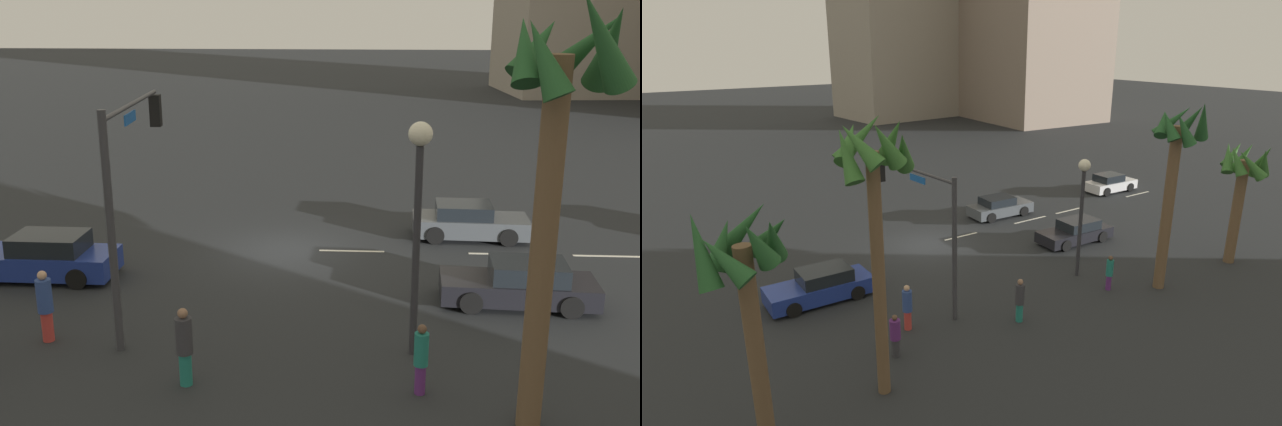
{
  "view_description": "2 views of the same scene",
  "coord_description": "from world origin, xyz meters",
  "views": [
    {
      "loc": [
        -2.62,
        24.0,
        8.31
      ],
      "look_at": [
        -1.25,
        1.36,
        1.75
      ],
      "focal_mm": 41.2,
      "sensor_mm": 36.0,
      "label": 1
    },
    {
      "loc": [
        14.05,
        24.0,
        10.88
      ],
      "look_at": [
        -1.61,
        1.05,
        1.83
      ],
      "focal_mm": 30.04,
      "sensor_mm": 36.0,
      "label": 2
    }
  ],
  "objects": [
    {
      "name": "pedestrian_1",
      "position": [
        1.28,
        9.4,
        0.98
      ],
      "size": [
        0.52,
        0.52,
        1.86
      ],
      "color": "#1E7266",
      "rests_on": "ground_plane"
    },
    {
      "name": "lane_stripe_1",
      "position": [
        -11.01,
        0.0,
        0.01
      ],
      "size": [
        2.46,
        0.14,
        0.01
      ],
      "primitive_type": "cube",
      "color": "silver",
      "rests_on": "ground_plane"
    },
    {
      "name": "building_3",
      "position": [
        -37.44,
        -34.25,
        12.55
      ],
      "size": [
        15.74,
        17.74,
        25.09
      ],
      "primitive_type": "cube",
      "rotation": [
        0.0,
        0.0,
        -0.06
      ],
      "color": "gray",
      "rests_on": "ground_plane"
    },
    {
      "name": "lane_stripe_2",
      "position": [
        -7.55,
        0.0,
        0.01
      ],
      "size": [
        2.58,
        0.14,
        0.01
      ],
      "primitive_type": "cube",
      "color": "silver",
      "rests_on": "ground_plane"
    },
    {
      "name": "lane_stripe_0",
      "position": [
        -18.0,
        0.0,
        0.01
      ],
      "size": [
        2.51,
        0.14,
        0.01
      ],
      "primitive_type": "cube",
      "color": "silver",
      "rests_on": "ground_plane"
    },
    {
      "name": "car_2",
      "position": [
        7.22,
        3.08,
        0.66
      ],
      "size": [
        4.53,
        1.94,
        1.42
      ],
      "color": "navy",
      "rests_on": "ground_plane"
    },
    {
      "name": "car_0",
      "position": [
        -6.46,
        -1.77,
        0.6
      ],
      "size": [
        4.2,
        2.0,
        1.29
      ],
      "color": "#474C51",
      "rests_on": "ground_plane"
    },
    {
      "name": "palm_tree_1",
      "position": [
        11.67,
        11.07,
        5.34
      ],
      "size": [
        2.62,
        2.5,
        7.2
      ],
      "color": "brown",
      "rests_on": "ground_plane"
    },
    {
      "name": "palm_tree_2",
      "position": [
        7.83,
        10.42,
        6.93
      ],
      "size": [
        2.64,
        2.54,
        8.97
      ],
      "color": "brown",
      "rests_on": "ground_plane"
    },
    {
      "name": "car_3",
      "position": [
        -7.11,
        4.31,
        0.6
      ],
      "size": [
        4.44,
        2.02,
        1.29
      ],
      "color": "black",
      "rests_on": "ground_plane"
    },
    {
      "name": "palm_tree_3",
      "position": [
        -6.16,
        10.63,
        6.07
      ],
      "size": [
        2.43,
        2.86,
        8.62
      ],
      "color": "brown",
      "rests_on": "ground_plane"
    },
    {
      "name": "pedestrian_0",
      "position": [
        -3.94,
        9.47,
        0.87
      ],
      "size": [
        0.45,
        0.45,
        1.65
      ],
      "color": "#59266B",
      "rests_on": "ground_plane"
    },
    {
      "name": "traffic_signal",
      "position": [
        3.46,
        5.7,
        4.1
      ],
      "size": [
        0.64,
        5.96,
        5.95
      ],
      "color": "#38383D",
      "rests_on": "ground_plane"
    },
    {
      "name": "pedestrian_3",
      "position": [
        6.57,
        8.82,
        0.86
      ],
      "size": [
        0.54,
        0.54,
        1.65
      ],
      "color": "#333338",
      "rests_on": "ground_plane"
    },
    {
      "name": "pedestrian_2",
      "position": [
        5.3,
        7.41,
        0.99
      ],
      "size": [
        0.52,
        0.52,
        1.89
      ],
      "color": "#BF3833",
      "rests_on": "ground_plane"
    },
    {
      "name": "palm_tree_0",
      "position": [
        -11.57,
        10.8,
        4.56
      ],
      "size": [
        2.71,
        2.57,
        6.19
      ],
      "color": "brown",
      "rests_on": "ground_plane"
    },
    {
      "name": "ground_plane",
      "position": [
        0.0,
        0.0,
        0.0
      ],
      "size": [
        220.0,
        220.0,
        0.0
      ],
      "primitive_type": "plane",
      "color": "#232628"
    },
    {
      "name": "lane_stripe_3",
      "position": [
        -2.27,
        0.0,
        0.01
      ],
      "size": [
        2.24,
        0.14,
        0.01
      ],
      "primitive_type": "cube",
      "color": "silver",
      "rests_on": "ground_plane"
    },
    {
      "name": "car_1",
      "position": [
        -16.9,
        -1.71,
        0.62
      ],
      "size": [
        4.04,
        1.96,
        1.34
      ],
      "color": "silver",
      "rests_on": "ground_plane"
    },
    {
      "name": "streetlamp",
      "position": [
        -3.89,
        7.57,
        4.05
      ],
      "size": [
        0.56,
        0.56,
        5.72
      ],
      "color": "#2D2D33",
      "rests_on": "ground_plane"
    }
  ]
}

